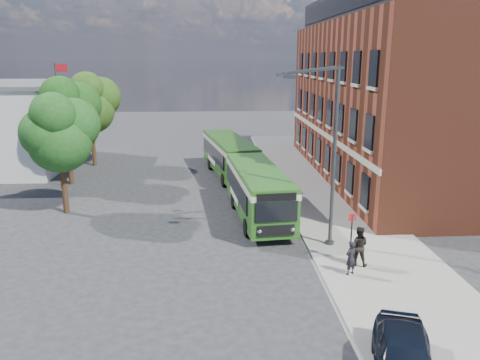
{
  "coord_description": "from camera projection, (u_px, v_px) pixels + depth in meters",
  "views": [
    {
      "loc": [
        -0.67,
        -23.96,
        9.39
      ],
      "look_at": [
        0.92,
        3.29,
        2.2
      ],
      "focal_mm": 35.0,
      "sensor_mm": 36.0,
      "label": 1
    }
  ],
  "objects": [
    {
      "name": "pedestrian_a",
      "position": [
        351.0,
        258.0,
        20.35
      ],
      "size": [
        0.67,
        0.59,
        1.53
      ],
      "primitive_type": "imported",
      "rotation": [
        0.0,
        0.0,
        3.65
      ],
      "color": "black",
      "rests_on": "pavement"
    },
    {
      "name": "brick_office",
      "position": [
        402.0,
        89.0,
        36.15
      ],
      "size": [
        12.1,
        26.0,
        14.2
      ],
      "color": "brown",
      "rests_on": "ground"
    },
    {
      "name": "bus_front",
      "position": [
        258.0,
        188.0,
        27.84
      ],
      "size": [
        3.48,
        9.93,
        3.02
      ],
      "color": "#2A641D",
      "rests_on": "ground"
    },
    {
      "name": "parked_car",
      "position": [
        404.0,
        358.0,
        13.63
      ],
      "size": [
        2.99,
        4.69,
        1.49
      ],
      "primitive_type": "imported",
      "rotation": [
        0.0,
        0.0,
        -0.31
      ],
      "color": "black",
      "rests_on": "pavement"
    },
    {
      "name": "ground",
      "position": [
        227.0,
        234.0,
        25.56
      ],
      "size": [
        120.0,
        120.0,
        0.0
      ],
      "primitive_type": "plane",
      "color": "#28282A",
      "rests_on": "ground"
    },
    {
      "name": "bus_rear",
      "position": [
        229.0,
        153.0,
        37.93
      ],
      "size": [
        4.41,
        10.74,
        3.02
      ],
      "color": "#215412",
      "rests_on": "ground"
    },
    {
      "name": "flagpole",
      "position": [
        60.0,
        116.0,
        36.15
      ],
      "size": [
        0.95,
        0.1,
        9.0
      ],
      "color": "#3B3E41",
      "rests_on": "ground"
    },
    {
      "name": "tree_right",
      "position": [
        91.0,
        103.0,
        40.38
      ],
      "size": [
        4.88,
        4.64,
        8.23
      ],
      "color": "#321E12",
      "rests_on": "ground"
    },
    {
      "name": "tree_left",
      "position": [
        60.0,
        132.0,
        27.78
      ],
      "size": [
        4.43,
        4.21,
        7.48
      ],
      "color": "#321E12",
      "rests_on": "ground"
    },
    {
      "name": "pavement",
      "position": [
        320.0,
        191.0,
        33.65
      ],
      "size": [
        6.0,
        48.0,
        0.15
      ],
      "primitive_type": "cube",
      "color": "gray",
      "rests_on": "ground"
    },
    {
      "name": "bus_stop_sign",
      "position": [
        351.0,
        235.0,
        21.43
      ],
      "size": [
        0.35,
        0.08,
        2.52
      ],
      "color": "#3B3E41",
      "rests_on": "ground"
    },
    {
      "name": "kerb_line",
      "position": [
        278.0,
        192.0,
        33.5
      ],
      "size": [
        0.12,
        48.0,
        0.01
      ],
      "primitive_type": "cube",
      "color": "beige",
      "rests_on": "ground"
    },
    {
      "name": "pedestrian_b",
      "position": [
        358.0,
        246.0,
        21.25
      ],
      "size": [
        1.08,
        0.96,
        1.85
      ],
      "primitive_type": "imported",
      "rotation": [
        0.0,
        0.0,
        2.81
      ],
      "color": "black",
      "rests_on": "pavement"
    },
    {
      "name": "white_building",
      "position": [
        15.0,
        125.0,
        40.99
      ],
      "size": [
        9.4,
        13.4,
        7.3
      ],
      "color": "silver",
      "rests_on": "ground"
    },
    {
      "name": "tree_mid",
      "position": [
        66.0,
        112.0,
        34.35
      ],
      "size": [
        4.81,
        4.57,
        8.12
      ],
      "color": "#321E12",
      "rests_on": "ground"
    },
    {
      "name": "street_lamp",
      "position": [
        327.0,
        155.0,
        22.68
      ],
      "size": [
        2.96,
        2.38,
        9.0
      ],
      "color": "#3B3E41",
      "rests_on": "ground"
    }
  ]
}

